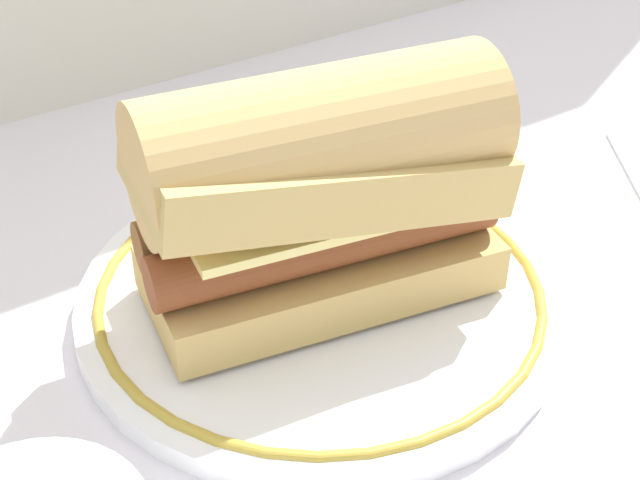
# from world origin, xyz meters

# --- Properties ---
(ground_plane) EXTENTS (1.50, 1.50, 0.00)m
(ground_plane) POSITION_xyz_m (0.00, 0.00, 0.00)
(ground_plane) COLOR silver
(plate) EXTENTS (0.26, 0.26, 0.01)m
(plate) POSITION_xyz_m (0.01, 0.03, 0.01)
(plate) COLOR white
(plate) RESTS_ON ground_plane
(sausage_sandwich) EXTENTS (0.19, 0.11, 0.12)m
(sausage_sandwich) POSITION_xyz_m (0.01, 0.03, 0.08)
(sausage_sandwich) COLOR tan
(sausage_sandwich) RESTS_ON plate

